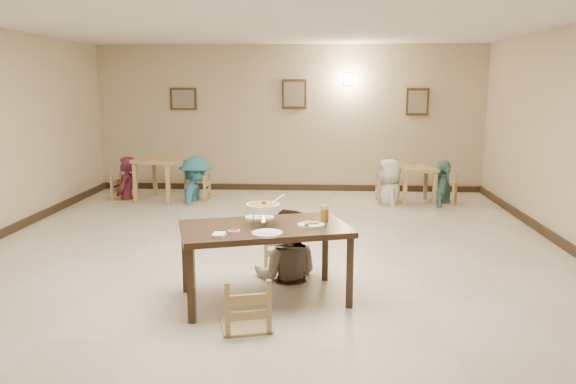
# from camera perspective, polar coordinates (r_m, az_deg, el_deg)

# --- Properties ---
(floor) EXTENTS (10.00, 10.00, 0.00)m
(floor) POSITION_cam_1_polar(r_m,az_deg,el_deg) (7.04, -2.16, -7.30)
(floor) COLOR beige
(floor) RESTS_ON ground
(ceiling) EXTENTS (10.00, 10.00, 0.00)m
(ceiling) POSITION_cam_1_polar(r_m,az_deg,el_deg) (6.74, -2.35, 17.73)
(ceiling) COLOR silver
(ceiling) RESTS_ON wall_back
(wall_back) EXTENTS (10.00, 0.00, 10.00)m
(wall_back) POSITION_cam_1_polar(r_m,az_deg,el_deg) (11.70, 0.14, 7.46)
(wall_back) COLOR tan
(wall_back) RESTS_ON floor
(wall_front) EXTENTS (10.00, 0.00, 10.00)m
(wall_front) POSITION_cam_1_polar(r_m,az_deg,el_deg) (1.91, -17.17, -10.86)
(wall_front) COLOR tan
(wall_front) RESTS_ON floor
(baseboard_back) EXTENTS (8.00, 0.06, 0.12)m
(baseboard_back) POSITION_cam_1_polar(r_m,az_deg,el_deg) (11.84, 0.13, 0.48)
(baseboard_back) COLOR black
(baseboard_back) RESTS_ON floor
(picture_a) EXTENTS (0.55, 0.04, 0.45)m
(picture_a) POSITION_cam_1_polar(r_m,az_deg,el_deg) (11.96, -10.59, 9.27)
(picture_a) COLOR #362814
(picture_a) RESTS_ON wall_back
(picture_b) EXTENTS (0.50, 0.04, 0.60)m
(picture_b) POSITION_cam_1_polar(r_m,az_deg,el_deg) (11.63, 0.63, 9.90)
(picture_b) COLOR #362814
(picture_b) RESTS_ON wall_back
(picture_c) EXTENTS (0.45, 0.04, 0.55)m
(picture_c) POSITION_cam_1_polar(r_m,az_deg,el_deg) (11.78, 13.02, 8.91)
(picture_c) COLOR #362814
(picture_c) RESTS_ON wall_back
(wall_sconce) EXTENTS (0.16, 0.05, 0.22)m
(wall_sconce) POSITION_cam_1_polar(r_m,az_deg,el_deg) (11.63, 6.16, 11.32)
(wall_sconce) COLOR #FFD88C
(wall_sconce) RESTS_ON wall_back
(main_table) EXTENTS (1.87, 1.39, 0.78)m
(main_table) POSITION_cam_1_polar(r_m,az_deg,el_deg) (5.72, -2.40, -4.26)
(main_table) COLOR #362415
(main_table) RESTS_ON floor
(chair_far) EXTENTS (0.44, 0.44, 0.93)m
(chair_far) POSITION_cam_1_polar(r_m,az_deg,el_deg) (6.55, -0.50, -4.45)
(chair_far) COLOR tan
(chair_far) RESTS_ON floor
(chair_near) EXTENTS (0.45, 0.45, 0.95)m
(chair_near) POSITION_cam_1_polar(r_m,az_deg,el_deg) (5.15, -4.37, -8.66)
(chair_near) COLOR tan
(chair_near) RESTS_ON floor
(main_diner) EXTENTS (0.81, 0.64, 1.61)m
(main_diner) POSITION_cam_1_polar(r_m,az_deg,el_deg) (6.35, -0.13, -1.77)
(main_diner) COLOR gray
(main_diner) RESTS_ON floor
(curry_warmer) EXTENTS (0.38, 0.34, 0.31)m
(curry_warmer) POSITION_cam_1_polar(r_m,az_deg,el_deg) (5.69, -2.56, -1.61)
(curry_warmer) COLOR silver
(curry_warmer) RESTS_ON main_table
(rice_plate_far) EXTENTS (0.31, 0.31, 0.07)m
(rice_plate_far) POSITION_cam_1_polar(r_m,az_deg,el_deg) (5.99, -2.93, -2.60)
(rice_plate_far) COLOR white
(rice_plate_far) RESTS_ON main_table
(rice_plate_near) EXTENTS (0.30, 0.30, 0.07)m
(rice_plate_near) POSITION_cam_1_polar(r_m,az_deg,el_deg) (5.37, -2.14, -4.19)
(rice_plate_near) COLOR white
(rice_plate_near) RESTS_ON main_table
(fried_plate) EXTENTS (0.28, 0.28, 0.06)m
(fried_plate) POSITION_cam_1_polar(r_m,az_deg,el_deg) (5.68, 2.34, -3.30)
(fried_plate) COLOR white
(fried_plate) RESTS_ON main_table
(chili_dish) EXTENTS (0.11, 0.11, 0.02)m
(chili_dish) POSITION_cam_1_polar(r_m,az_deg,el_deg) (5.48, -5.51, -3.96)
(chili_dish) COLOR white
(chili_dish) RESTS_ON main_table
(napkin_cutlery) EXTENTS (0.14, 0.23, 0.03)m
(napkin_cutlery) POSITION_cam_1_polar(r_m,az_deg,el_deg) (5.35, -7.00, -4.34)
(napkin_cutlery) COLOR white
(napkin_cutlery) RESTS_ON main_table
(drink_glass) EXTENTS (0.08, 0.08, 0.17)m
(drink_glass) POSITION_cam_1_polar(r_m,az_deg,el_deg) (5.90, 3.75, -2.21)
(drink_glass) COLOR white
(drink_glass) RESTS_ON main_table
(bg_table_left) EXTENTS (0.99, 0.99, 0.81)m
(bg_table_left) POSITION_cam_1_polar(r_m,az_deg,el_deg) (10.95, -12.82, 2.61)
(bg_table_left) COLOR tan
(bg_table_left) RESTS_ON floor
(bg_table_right) EXTENTS (0.75, 0.75, 0.68)m
(bg_table_right) POSITION_cam_1_polar(r_m,az_deg,el_deg) (10.77, 12.88, 1.77)
(bg_table_right) COLOR tan
(bg_table_right) RESTS_ON floor
(bg_chair_ll) EXTENTS (0.45, 0.45, 0.96)m
(bg_chair_ll) POSITION_cam_1_polar(r_m,az_deg,el_deg) (11.19, -16.15, 1.61)
(bg_chair_ll) COLOR tan
(bg_chair_ll) RESTS_ON floor
(bg_chair_lr) EXTENTS (0.46, 0.46, 0.97)m
(bg_chair_lr) POSITION_cam_1_polar(r_m,az_deg,el_deg) (10.78, -9.33, 1.59)
(bg_chair_lr) COLOR tan
(bg_chair_lr) RESTS_ON floor
(bg_chair_rl) EXTENTS (0.47, 0.47, 1.00)m
(bg_chair_rl) POSITION_cam_1_polar(r_m,az_deg,el_deg) (10.65, 10.29, 1.53)
(bg_chair_rl) COLOR tan
(bg_chair_rl) RESTS_ON floor
(bg_chair_rr) EXTENTS (0.49, 0.49, 1.04)m
(bg_chair_rr) POSITION_cam_1_polar(r_m,az_deg,el_deg) (10.85, 15.47, 1.59)
(bg_chair_rr) COLOR tan
(bg_chair_rr) RESTS_ON floor
(bg_diner_a) EXTENTS (0.41, 0.62, 1.68)m
(bg_diner_a) POSITION_cam_1_polar(r_m,az_deg,el_deg) (11.14, -16.25, 3.45)
(bg_diner_a) COLOR #4F1A29
(bg_diner_a) RESTS_ON floor
(bg_diner_b) EXTENTS (0.69, 1.15, 1.73)m
(bg_diner_b) POSITION_cam_1_polar(r_m,az_deg,el_deg) (10.73, -9.39, 3.61)
(bg_diner_b) COLOR teal
(bg_diner_b) RESTS_ON floor
(bg_diner_c) EXTENTS (0.62, 0.87, 1.67)m
(bg_diner_c) POSITION_cam_1_polar(r_m,az_deg,el_deg) (10.60, 10.35, 3.32)
(bg_diner_c) COLOR silver
(bg_diner_c) RESTS_ON floor
(bg_diner_d) EXTENTS (0.66, 1.03, 1.63)m
(bg_diner_d) POSITION_cam_1_polar(r_m,az_deg,el_deg) (10.81, 15.55, 3.14)
(bg_diner_d) COLOR #589A8D
(bg_diner_d) RESTS_ON floor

